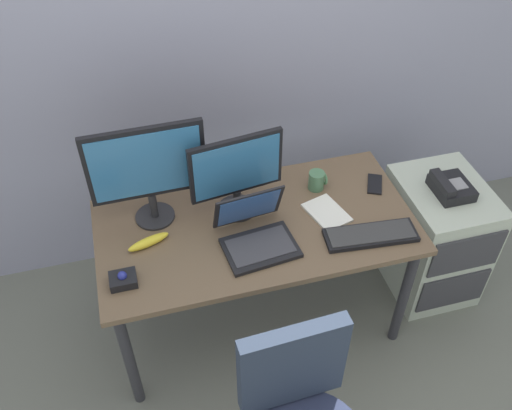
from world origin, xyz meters
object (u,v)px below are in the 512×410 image
paper_notepad (327,213)px  cell_phone (375,184)px  keyboard (371,235)px  trackball_mouse (123,279)px  file_cabinet (434,237)px  laptop (256,233)px  banana (149,243)px  monitor_main (147,169)px  coffee_mug (317,180)px  desk_phone (451,187)px  monitor_side (236,172)px

paper_notepad → cell_phone: paper_notepad is taller
keyboard → paper_notepad: bearing=125.2°
trackball_mouse → cell_phone: 1.27m
file_cabinet → keyboard: (-0.52, -0.22, 0.39)m
laptop → trackball_mouse: size_ratio=3.09×
paper_notepad → banana: 0.82m
banana → file_cabinet: bearing=0.7°
monitor_main → laptop: (0.41, -0.26, -0.24)m
trackball_mouse → coffee_mug: (0.96, 0.35, 0.02)m
monitor_main → cell_phone: 1.10m
desk_phone → coffee_mug: coffee_mug is taller
monitor_side → laptop: size_ratio=1.26×
monitor_side → coffee_mug: monitor_side is taller
monitor_main → paper_notepad: 0.84m
desk_phone → keyboard: bearing=-158.1°
keyboard → banana: bearing=167.9°
desk_phone → trackball_mouse: bearing=-173.5°
keyboard → coffee_mug: (-0.12, 0.37, 0.03)m
paper_notepad → cell_phone: (0.30, 0.13, -0.00)m
desk_phone → monitor_side: bearing=173.4°
desk_phone → laptop: 1.02m
keyboard → cell_phone: bearing=63.0°
cell_phone → coffee_mug: bearing=-165.9°
file_cabinet → cell_phone: 0.53m
file_cabinet → desk_phone: (-0.01, -0.02, 0.37)m
coffee_mug → trackball_mouse: bearing=-160.0°
laptop → cell_phone: 0.69m
laptop → banana: 0.47m
trackball_mouse → laptop: bearing=8.2°
trackball_mouse → banana: (0.13, 0.18, -0.00)m
cell_phone → file_cabinet: bearing=10.6°
monitor_side → keyboard: size_ratio=1.02×
trackball_mouse → banana: size_ratio=0.58×
monitor_main → monitor_side: (0.38, -0.05, -0.06)m
trackball_mouse → banana: trackball_mouse is taller
monitor_side → laptop: (0.03, -0.22, -0.18)m
paper_notepad → banana: (-0.82, 0.01, 0.01)m
laptop → paper_notepad: laptop is taller
monitor_main → banana: bearing=-106.6°
laptop → banana: laptop is taller
banana → laptop: bearing=-11.8°
trackball_mouse → desk_phone: bearing=6.5°
desk_phone → paper_notepad: size_ratio=0.96×
monitor_main → monitor_side: monitor_main is taller
file_cabinet → monitor_side: size_ratio=1.58×
file_cabinet → laptop: size_ratio=1.99×
banana → monitor_main: bearing=73.4°
desk_phone → paper_notepad: desk_phone is taller
desk_phone → cell_phone: bearing=162.5°
monitor_side → cell_phone: size_ratio=3.01×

